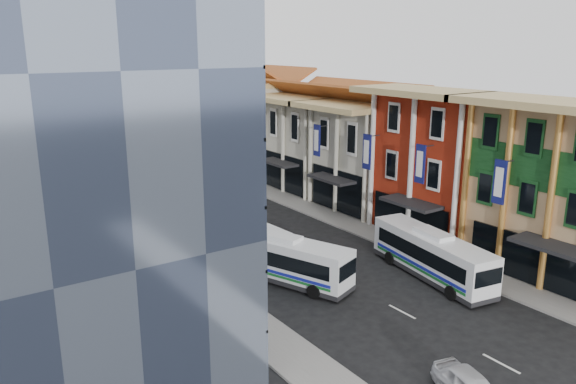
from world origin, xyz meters
TOP-DOWN VIEW (x-y plane):
  - ground at (0.00, 0.00)m, footprint 200.00×200.00m
  - sidewalk_right at (8.50, 22.00)m, footprint 3.00×90.00m
  - sidewalk_left at (-8.50, 22.00)m, footprint 3.00×90.00m
  - shophouse_red at (14.00, 17.00)m, footprint 8.00×10.00m
  - shophouse_cream_near at (14.00, 26.50)m, footprint 8.00×9.00m
  - shophouse_cream_mid at (14.00, 35.50)m, footprint 8.00×9.00m
  - shophouse_cream_far at (14.00, 46.00)m, footprint 8.00×12.00m
  - office_tower at (-17.00, 19.00)m, footprint 12.00×26.00m
  - office_block_far at (-16.00, 42.00)m, footprint 10.00×18.00m
  - bus_left_near at (-3.46, 16.16)m, footprint 5.99×10.63m
  - bus_left_far at (-3.27, 21.88)m, footprint 2.97×10.02m
  - bus_right at (5.50, 10.65)m, footprint 4.17×10.94m

SIDE VIEW (x-z plane):
  - ground at x=0.00m, z-range 0.00..0.00m
  - sidewalk_right at x=8.50m, z-range 0.00..0.15m
  - sidewalk_left at x=-8.50m, z-range 0.00..0.15m
  - bus_left_far at x=-3.27m, z-range 0.00..3.17m
  - bus_left_near at x=-3.46m, z-range 0.00..3.35m
  - bus_right at x=5.50m, z-range 0.00..3.43m
  - shophouse_cream_near at x=14.00m, z-range 0.00..10.00m
  - shophouse_cream_mid at x=14.00m, z-range 0.00..10.00m
  - shophouse_cream_far at x=14.00m, z-range 0.00..11.00m
  - shophouse_red at x=14.00m, z-range 0.00..12.00m
  - office_block_far at x=-16.00m, z-range 0.00..14.00m
  - office_tower at x=-17.00m, z-range 0.00..30.00m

